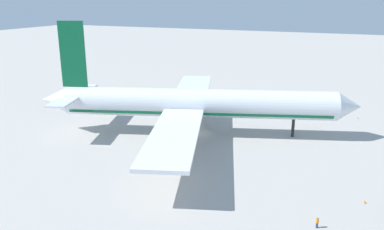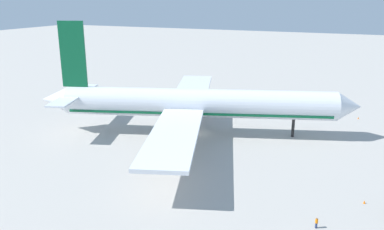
{
  "view_description": "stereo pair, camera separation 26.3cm",
  "coord_description": "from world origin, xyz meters",
  "px_view_note": "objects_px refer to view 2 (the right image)",
  "views": [
    {
      "loc": [
        33.91,
        -82.21,
        31.42
      ],
      "look_at": [
        -1.8,
        0.08,
        4.44
      ],
      "focal_mm": 36.69,
      "sensor_mm": 36.0,
      "label": 1
    },
    {
      "loc": [
        34.15,
        -82.1,
        31.42
      ],
      "look_at": [
        -1.8,
        0.08,
        4.44
      ],
      "focal_mm": 36.69,
      "sensor_mm": 36.0,
      "label": 2
    }
  ],
  "objects_px": {
    "airliner": "(193,103)",
    "traffic_cone_2": "(364,202)",
    "baggage_cart_0": "(186,81)",
    "ground_worker_1": "(316,223)",
    "traffic_cone_0": "(358,118)",
    "traffic_cone_1": "(289,98)"
  },
  "relations": [
    {
      "from": "traffic_cone_0",
      "to": "traffic_cone_2",
      "type": "bearing_deg",
      "value": -87.45
    },
    {
      "from": "traffic_cone_2",
      "to": "traffic_cone_0",
      "type": "bearing_deg",
      "value": 92.55
    },
    {
      "from": "ground_worker_1",
      "to": "traffic_cone_0",
      "type": "bearing_deg",
      "value": 86.06
    },
    {
      "from": "baggage_cart_0",
      "to": "traffic_cone_1",
      "type": "xyz_separation_m",
      "value": [
        41.93,
        -12.2,
        0.01
      ]
    },
    {
      "from": "traffic_cone_2",
      "to": "airliner",
      "type": "bearing_deg",
      "value": 152.56
    },
    {
      "from": "airliner",
      "to": "traffic_cone_1",
      "type": "xyz_separation_m",
      "value": [
        15.14,
        42.67,
        -7.2
      ]
    },
    {
      "from": "airliner",
      "to": "ground_worker_1",
      "type": "bearing_deg",
      "value": -43.18
    },
    {
      "from": "airliner",
      "to": "ground_worker_1",
      "type": "distance_m",
      "value": 44.49
    },
    {
      "from": "baggage_cart_0",
      "to": "traffic_cone_2",
      "type": "height_order",
      "value": "traffic_cone_2"
    },
    {
      "from": "airliner",
      "to": "ground_worker_1",
      "type": "xyz_separation_m",
      "value": [
        32.08,
        -30.1,
        -6.65
      ]
    },
    {
      "from": "airliner",
      "to": "ground_worker_1",
      "type": "relative_size",
      "value": 44.97
    },
    {
      "from": "ground_worker_1",
      "to": "traffic_cone_1",
      "type": "bearing_deg",
      "value": 103.11
    },
    {
      "from": "baggage_cart_0",
      "to": "ground_worker_1",
      "type": "relative_size",
      "value": 2.22
    },
    {
      "from": "airliner",
      "to": "traffic_cone_2",
      "type": "xyz_separation_m",
      "value": [
        38.27,
        -19.87,
        -7.2
      ]
    },
    {
      "from": "traffic_cone_2",
      "to": "traffic_cone_1",
      "type": "bearing_deg",
      "value": 110.3
    },
    {
      "from": "traffic_cone_0",
      "to": "traffic_cone_2",
      "type": "distance_m",
      "value": 48.4
    },
    {
      "from": "traffic_cone_2",
      "to": "baggage_cart_0",
      "type": "bearing_deg",
      "value": 131.04
    },
    {
      "from": "ground_worker_1",
      "to": "traffic_cone_0",
      "type": "height_order",
      "value": "ground_worker_1"
    },
    {
      "from": "airliner",
      "to": "baggage_cart_0",
      "type": "height_order",
      "value": "airliner"
    },
    {
      "from": "traffic_cone_1",
      "to": "traffic_cone_2",
      "type": "bearing_deg",
      "value": -69.7
    },
    {
      "from": "traffic_cone_0",
      "to": "traffic_cone_2",
      "type": "xyz_separation_m",
      "value": [
        2.15,
        -48.36,
        0.0
      ]
    },
    {
      "from": "ground_worker_1",
      "to": "traffic_cone_1",
      "type": "xyz_separation_m",
      "value": [
        -16.94,
        72.77,
        -0.55
      ]
    }
  ]
}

